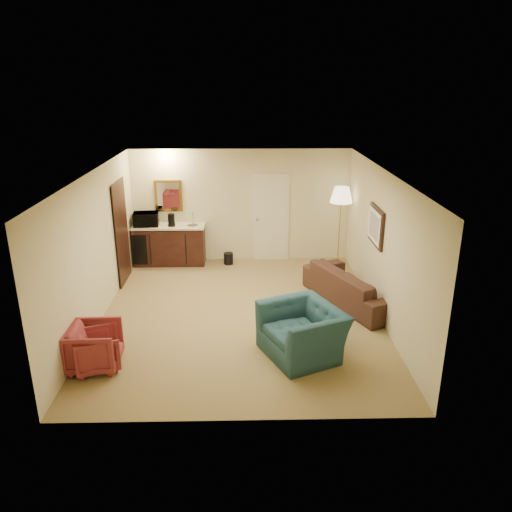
{
  "coord_description": "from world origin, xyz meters",
  "views": [
    {
      "loc": [
        0.09,
        -8.24,
        4.07
      ],
      "look_at": [
        0.29,
        0.5,
        0.96
      ],
      "focal_mm": 35.0,
      "sensor_mm": 36.0,
      "label": 1
    }
  ],
  "objects_px": {
    "coffee_maker": "(171,220)",
    "rose_chair_far": "(96,349)",
    "rose_chair_near": "(94,345)",
    "wetbar_cabinet": "(170,245)",
    "waste_bin": "(228,258)",
    "microwave": "(146,218)",
    "sofa": "(354,281)",
    "floor_lamp": "(340,228)",
    "teal_armchair": "(302,324)",
    "coffee_table": "(297,314)"
  },
  "relations": [
    {
      "from": "coffee_maker",
      "to": "rose_chair_far",
      "type": "bearing_deg",
      "value": -92.85
    },
    {
      "from": "rose_chair_near",
      "to": "wetbar_cabinet",
      "type": "bearing_deg",
      "value": -8.49
    },
    {
      "from": "waste_bin",
      "to": "microwave",
      "type": "xyz_separation_m",
      "value": [
        -1.85,
        0.06,
        0.98
      ]
    },
    {
      "from": "sofa",
      "to": "floor_lamp",
      "type": "height_order",
      "value": "floor_lamp"
    },
    {
      "from": "wetbar_cabinet",
      "to": "rose_chair_far",
      "type": "bearing_deg",
      "value": -95.98
    },
    {
      "from": "rose_chair_near",
      "to": "waste_bin",
      "type": "distance_m",
      "value": 4.73
    },
    {
      "from": "wetbar_cabinet",
      "to": "floor_lamp",
      "type": "distance_m",
      "value": 3.89
    },
    {
      "from": "rose_chair_near",
      "to": "coffee_maker",
      "type": "xyz_separation_m",
      "value": [
        0.58,
        4.37,
        0.69
      ]
    },
    {
      "from": "wetbar_cabinet",
      "to": "rose_chair_near",
      "type": "xyz_separation_m",
      "value": [
        -0.5,
        -4.42,
        -0.09
      ]
    },
    {
      "from": "floor_lamp",
      "to": "sofa",
      "type": "bearing_deg",
      "value": -91.5
    },
    {
      "from": "coffee_maker",
      "to": "microwave",
      "type": "bearing_deg",
      "value": -179.94
    },
    {
      "from": "rose_chair_near",
      "to": "sofa",
      "type": "bearing_deg",
      "value": -65.07
    },
    {
      "from": "rose_chair_near",
      "to": "floor_lamp",
      "type": "distance_m",
      "value": 6.0
    },
    {
      "from": "wetbar_cabinet",
      "to": "teal_armchair",
      "type": "distance_m",
      "value": 4.88
    },
    {
      "from": "rose_chair_near",
      "to": "floor_lamp",
      "type": "relative_size",
      "value": 0.4
    },
    {
      "from": "teal_armchair",
      "to": "microwave",
      "type": "xyz_separation_m",
      "value": [
        -3.11,
        4.12,
        0.58
      ]
    },
    {
      "from": "sofa",
      "to": "waste_bin",
      "type": "xyz_separation_m",
      "value": [
        -2.45,
        2.16,
        -0.31
      ]
    },
    {
      "from": "rose_chair_near",
      "to": "coffee_maker",
      "type": "relative_size",
      "value": 2.62
    },
    {
      "from": "rose_chair_far",
      "to": "waste_bin",
      "type": "bearing_deg",
      "value": -44.24
    },
    {
      "from": "rose_chair_far",
      "to": "wetbar_cabinet",
      "type": "bearing_deg",
      "value": -27.74
    },
    {
      "from": "coffee_table",
      "to": "microwave",
      "type": "relative_size",
      "value": 1.29
    },
    {
      "from": "sofa",
      "to": "rose_chair_far",
      "type": "height_order",
      "value": "sofa"
    },
    {
      "from": "rose_chair_near",
      "to": "waste_bin",
      "type": "height_order",
      "value": "rose_chair_near"
    },
    {
      "from": "rose_chair_far",
      "to": "teal_armchair",
      "type": "bearing_deg",
      "value": -105.55
    },
    {
      "from": "rose_chair_far",
      "to": "coffee_table",
      "type": "bearing_deg",
      "value": -88.43
    },
    {
      "from": "microwave",
      "to": "coffee_maker",
      "type": "distance_m",
      "value": 0.58
    },
    {
      "from": "sofa",
      "to": "coffee_table",
      "type": "distance_m",
      "value": 1.49
    },
    {
      "from": "coffee_table",
      "to": "coffee_maker",
      "type": "bearing_deg",
      "value": 129.68
    },
    {
      "from": "rose_chair_far",
      "to": "microwave",
      "type": "height_order",
      "value": "microwave"
    },
    {
      "from": "floor_lamp",
      "to": "waste_bin",
      "type": "distance_m",
      "value": 2.64
    },
    {
      "from": "wetbar_cabinet",
      "to": "coffee_table",
      "type": "distance_m",
      "value": 4.09
    },
    {
      "from": "rose_chair_far",
      "to": "waste_bin",
      "type": "height_order",
      "value": "rose_chair_far"
    },
    {
      "from": "wetbar_cabinet",
      "to": "microwave",
      "type": "height_order",
      "value": "microwave"
    },
    {
      "from": "waste_bin",
      "to": "coffee_maker",
      "type": "height_order",
      "value": "coffee_maker"
    },
    {
      "from": "floor_lamp",
      "to": "coffee_maker",
      "type": "xyz_separation_m",
      "value": [
        -3.77,
        0.27,
        0.13
      ]
    },
    {
      "from": "rose_chair_far",
      "to": "floor_lamp",
      "type": "distance_m",
      "value": 6.01
    },
    {
      "from": "wetbar_cabinet",
      "to": "rose_chair_near",
      "type": "relative_size",
      "value": 2.2
    },
    {
      "from": "wetbar_cabinet",
      "to": "coffee_maker",
      "type": "xyz_separation_m",
      "value": [
        0.08,
        -0.05,
        0.6
      ]
    },
    {
      "from": "teal_armchair",
      "to": "floor_lamp",
      "type": "relative_size",
      "value": 0.65
    },
    {
      "from": "coffee_table",
      "to": "microwave",
      "type": "bearing_deg",
      "value": 135.13
    },
    {
      "from": "waste_bin",
      "to": "rose_chair_near",
      "type": "bearing_deg",
      "value": -113.03
    },
    {
      "from": "microwave",
      "to": "rose_chair_near",
      "type": "bearing_deg",
      "value": -95.46
    },
    {
      "from": "sofa",
      "to": "microwave",
      "type": "xyz_separation_m",
      "value": [
        -4.3,
        2.22,
        0.67
      ]
    },
    {
      "from": "teal_armchair",
      "to": "waste_bin",
      "type": "relative_size",
      "value": 4.52
    },
    {
      "from": "coffee_table",
      "to": "microwave",
      "type": "height_order",
      "value": "microwave"
    },
    {
      "from": "rose_chair_far",
      "to": "coffee_maker",
      "type": "bearing_deg",
      "value": -28.83
    },
    {
      "from": "microwave",
      "to": "floor_lamp",
      "type": "bearing_deg",
      "value": -9.54
    },
    {
      "from": "wetbar_cabinet",
      "to": "floor_lamp",
      "type": "xyz_separation_m",
      "value": [
        3.85,
        -0.32,
        0.47
      ]
    },
    {
      "from": "sofa",
      "to": "waste_bin",
      "type": "bearing_deg",
      "value": 23.74
    },
    {
      "from": "sofa",
      "to": "floor_lamp",
      "type": "bearing_deg",
      "value": -26.3
    }
  ]
}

